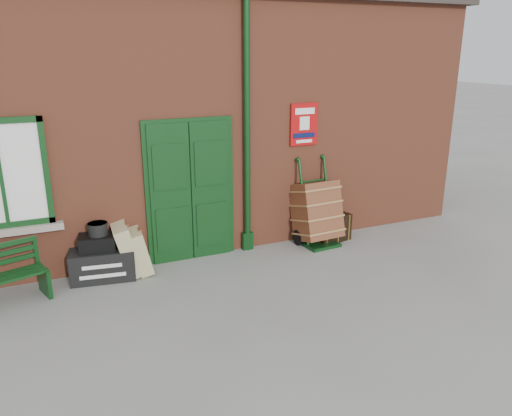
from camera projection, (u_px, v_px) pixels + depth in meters
ground at (244, 292)px, 6.98m from camera, size 80.00×80.00×0.00m
station_building at (172, 110)px, 9.37m from camera, size 10.30×4.30×4.36m
houdini_trunk at (103, 264)px, 7.34m from camera, size 0.98×0.63×0.46m
strongbox at (97, 243)px, 7.21m from camera, size 0.55×0.44×0.23m
hatbox at (98, 229)px, 7.16m from camera, size 0.31×0.31×0.18m
suitcase_back at (127, 249)px, 7.43m from camera, size 0.43×0.57×0.80m
suitcase_front at (140, 251)px, 7.50m from camera, size 0.36×0.51×0.69m
porter_trolley at (317, 212)px, 8.59m from camera, size 0.76×0.82×1.47m
dark_trunk at (330, 227)px, 8.83m from camera, size 0.73×0.54×0.47m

